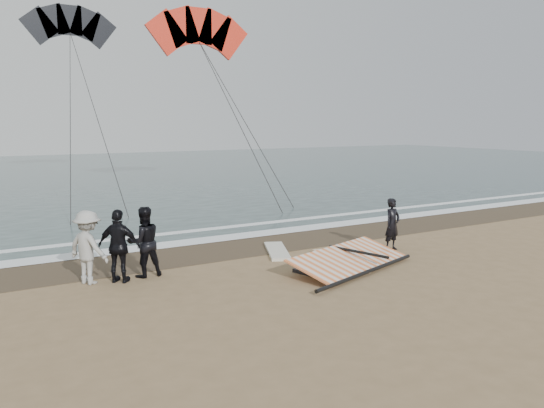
% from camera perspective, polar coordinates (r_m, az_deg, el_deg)
% --- Properties ---
extents(ground, '(120.00, 120.00, 0.00)m').
position_cam_1_polar(ground, '(14.77, 10.43, -7.30)').
color(ground, '#8C704C').
rests_on(ground, ground).
extents(sea, '(120.00, 54.00, 0.02)m').
position_cam_1_polar(sea, '(44.88, -18.18, 3.20)').
color(sea, '#233838').
rests_on(sea, ground).
extents(wet_sand, '(120.00, 2.80, 0.01)m').
position_cam_1_polar(wet_sand, '(18.29, 1.20, -4.00)').
color(wet_sand, '#4C3D2B').
rests_on(wet_sand, ground).
extents(foam_near, '(120.00, 0.90, 0.01)m').
position_cam_1_polar(foam_near, '(19.47, -0.95, -3.15)').
color(foam_near, white).
rests_on(foam_near, sea).
extents(foam_far, '(120.00, 0.45, 0.01)m').
position_cam_1_polar(foam_far, '(20.94, -3.23, -2.31)').
color(foam_far, white).
rests_on(foam_far, sea).
extents(man_main, '(0.66, 0.49, 1.67)m').
position_cam_1_polar(man_main, '(17.32, 12.82, -2.15)').
color(man_main, black).
rests_on(man_main, ground).
extents(board_white, '(1.33, 2.68, 0.10)m').
position_cam_1_polar(board_white, '(15.72, 7.27, -6.04)').
color(board_white, white).
rests_on(board_white, ground).
extents(board_cream, '(1.42, 2.26, 0.09)m').
position_cam_1_polar(board_cream, '(16.74, 0.55, -5.07)').
color(board_cream, silver).
rests_on(board_cream, ground).
extents(trio_cluster, '(2.48, 1.52, 1.89)m').
position_cam_1_polar(trio_cluster, '(14.18, -16.57, -4.27)').
color(trio_cluster, black).
rests_on(trio_cluster, ground).
extents(sail_rig, '(4.33, 2.82, 0.51)m').
position_cam_1_polar(sail_rig, '(15.09, 7.79, -6.11)').
color(sail_rig, black).
rests_on(sail_rig, ground).
extents(kite_red, '(6.75, 4.66, 12.48)m').
position_cam_1_polar(kite_red, '(31.63, -7.87, 17.50)').
color(kite_red, red).
rests_on(kite_red, ground).
extents(kite_dark, '(6.99, 9.03, 20.80)m').
position_cam_1_polar(kite_dark, '(40.58, -20.91, 17.20)').
color(kite_dark, black).
rests_on(kite_dark, ground).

